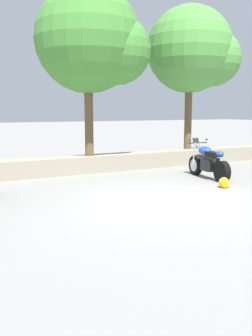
{
  "coord_description": "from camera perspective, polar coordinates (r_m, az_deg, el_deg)",
  "views": [
    {
      "loc": [
        -5.09,
        -6.93,
        2.04
      ],
      "look_at": [
        -0.49,
        1.2,
        0.65
      ],
      "focal_mm": 41.56,
      "sensor_mm": 36.0,
      "label": 1
    }
  ],
  "objects": [
    {
      "name": "ground_plane",
      "position": [
        8.84,
        6.66,
        -4.94
      ],
      "size": [
        120.0,
        120.0,
        0.0
      ],
      "primitive_type": "plane",
      "color": "gray"
    },
    {
      "name": "rider_helmet",
      "position": [
        10.65,
        14.19,
        -2.09
      ],
      "size": [
        0.28,
        0.28,
        0.28
      ],
      "color": "yellow",
      "rests_on": "ground"
    },
    {
      "name": "leafy_tree_mid_left",
      "position": [
        15.5,
        10.03,
        16.48
      ],
      "size": [
        3.4,
        3.24,
        5.39
      ],
      "color": "brown",
      "rests_on": "stone_wall"
    },
    {
      "name": "motorcycle_blue_centre",
      "position": [
        11.96,
        11.91,
        0.81
      ],
      "size": [
        0.67,
        2.06,
        1.18
      ],
      "color": "black",
      "rests_on": "ground"
    },
    {
      "name": "stone_wall",
      "position": [
        12.91,
        -5.96,
        0.56
      ],
      "size": [
        36.0,
        0.8,
        0.55
      ],
      "primitive_type": "cube",
      "color": "gray",
      "rests_on": "ground"
    },
    {
      "name": "leafy_tree_far_left",
      "position": [
        13.0,
        -4.72,
        17.94
      ],
      "size": [
        3.55,
        3.38,
        5.41
      ],
      "color": "brown",
      "rests_on": "stone_wall"
    }
  ]
}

